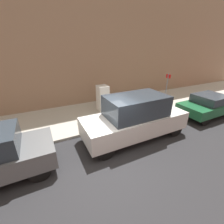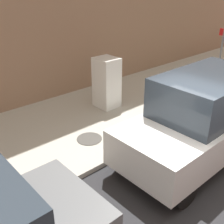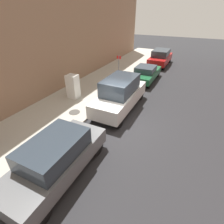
{
  "view_description": "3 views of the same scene",
  "coord_description": "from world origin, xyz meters",
  "px_view_note": "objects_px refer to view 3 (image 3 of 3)",
  "views": [
    {
      "loc": [
        4.69,
        -2.15,
        4.21
      ],
      "look_at": [
        -0.77,
        0.58,
        1.51
      ],
      "focal_mm": 24.0,
      "sensor_mm": 36.0,
      "label": 1
    },
    {
      "loc": [
        2.53,
        -4.19,
        4.21
      ],
      "look_at": [
        -2.39,
        0.2,
        1.01
      ],
      "focal_mm": 45.0,
      "sensor_mm": 36.0,
      "label": 2
    },
    {
      "loc": [
        3.47,
        -7.77,
        5.83
      ],
      "look_at": [
        -0.22,
        -0.18,
        0.83
      ],
      "focal_mm": 28.0,
      "sensor_mm": 36.0,
      "label": 3
    }
  ],
  "objects_px": {
    "discarded_refrigerator": "(73,86)",
    "parked_suv_red": "(160,57)",
    "parked_van_white": "(120,94)",
    "street_sign_post": "(119,69)",
    "parked_sedan_green": "(146,73)",
    "parked_suv_gray": "(56,158)",
    "fire_hydrant": "(30,150)"
  },
  "relations": [
    {
      "from": "street_sign_post",
      "to": "parked_sedan_green",
      "type": "bearing_deg",
      "value": 52.66
    },
    {
      "from": "discarded_refrigerator",
      "to": "fire_hydrant",
      "type": "bearing_deg",
      "value": -70.59
    },
    {
      "from": "fire_hydrant",
      "to": "parked_suv_red",
      "type": "height_order",
      "value": "parked_suv_red"
    },
    {
      "from": "parked_van_white",
      "to": "parked_suv_red",
      "type": "bearing_deg",
      "value": 90.0
    },
    {
      "from": "fire_hydrant",
      "to": "parked_suv_red",
      "type": "bearing_deg",
      "value": 84.82
    },
    {
      "from": "fire_hydrant",
      "to": "parked_suv_gray",
      "type": "relative_size",
      "value": 0.18
    },
    {
      "from": "street_sign_post",
      "to": "parked_van_white",
      "type": "xyz_separation_m",
      "value": [
        1.73,
        -3.62,
        -0.47
      ]
    },
    {
      "from": "discarded_refrigerator",
      "to": "parked_suv_red",
      "type": "xyz_separation_m",
      "value": [
        3.68,
        11.96,
        -0.07
      ]
    },
    {
      "from": "discarded_refrigerator",
      "to": "parked_sedan_green",
      "type": "bearing_deg",
      "value": 58.52
    },
    {
      "from": "discarded_refrigerator",
      "to": "parked_suv_gray",
      "type": "xyz_separation_m",
      "value": [
        3.68,
        -5.96,
        -0.07
      ]
    },
    {
      "from": "parked_van_white",
      "to": "parked_sedan_green",
      "type": "relative_size",
      "value": 1.16
    },
    {
      "from": "discarded_refrigerator",
      "to": "parked_van_white",
      "type": "relative_size",
      "value": 0.33
    },
    {
      "from": "parked_sedan_green",
      "to": "discarded_refrigerator",
      "type": "bearing_deg",
      "value": -121.48
    },
    {
      "from": "discarded_refrigerator",
      "to": "fire_hydrant",
      "type": "xyz_separation_m",
      "value": [
        2.06,
        -5.85,
        -0.43
      ]
    },
    {
      "from": "street_sign_post",
      "to": "parked_suv_red",
      "type": "distance_m",
      "value": 8.43
    },
    {
      "from": "parked_suv_gray",
      "to": "parked_van_white",
      "type": "xyz_separation_m",
      "value": [
        0.0,
        6.07,
        0.17
      ]
    },
    {
      "from": "fire_hydrant",
      "to": "parked_van_white",
      "type": "bearing_deg",
      "value": 74.83
    },
    {
      "from": "parked_van_white",
      "to": "parked_sedan_green",
      "type": "bearing_deg",
      "value": 90.0
    },
    {
      "from": "street_sign_post",
      "to": "fire_hydrant",
      "type": "bearing_deg",
      "value": -89.29
    },
    {
      "from": "discarded_refrigerator",
      "to": "street_sign_post",
      "type": "distance_m",
      "value": 4.24
    },
    {
      "from": "street_sign_post",
      "to": "parked_suv_red",
      "type": "relative_size",
      "value": 0.52
    },
    {
      "from": "discarded_refrigerator",
      "to": "parked_suv_red",
      "type": "height_order",
      "value": "discarded_refrigerator"
    },
    {
      "from": "discarded_refrigerator",
      "to": "parked_suv_gray",
      "type": "bearing_deg",
      "value": -58.33
    },
    {
      "from": "fire_hydrant",
      "to": "parked_sedan_green",
      "type": "distance_m",
      "value": 11.96
    },
    {
      "from": "street_sign_post",
      "to": "parked_suv_gray",
      "type": "bearing_deg",
      "value": -79.86
    },
    {
      "from": "street_sign_post",
      "to": "parked_suv_gray",
      "type": "height_order",
      "value": "street_sign_post"
    },
    {
      "from": "parked_suv_red",
      "to": "parked_sedan_green",
      "type": "bearing_deg",
      "value": -90.0
    },
    {
      "from": "parked_suv_gray",
      "to": "parked_van_white",
      "type": "relative_size",
      "value": 0.91
    },
    {
      "from": "parked_van_white",
      "to": "parked_suv_red",
      "type": "height_order",
      "value": "parked_van_white"
    },
    {
      "from": "street_sign_post",
      "to": "parked_van_white",
      "type": "distance_m",
      "value": 4.04
    },
    {
      "from": "street_sign_post",
      "to": "fire_hydrant",
      "type": "relative_size",
      "value": 3.09
    },
    {
      "from": "parked_suv_gray",
      "to": "parked_van_white",
      "type": "bearing_deg",
      "value": 90.0
    }
  ]
}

